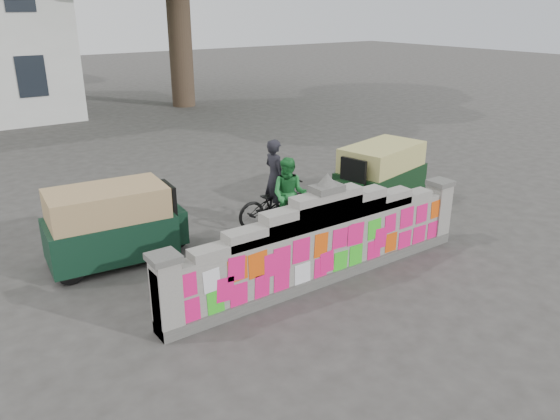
{
  "coord_description": "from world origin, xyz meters",
  "views": [
    {
      "loc": [
        -5.73,
        -6.7,
        4.66
      ],
      "look_at": [
        -0.27,
        1.0,
        1.1
      ],
      "focal_mm": 35.0,
      "sensor_mm": 36.0,
      "label": 1
    }
  ],
  "objects_px": {
    "cyclist_rider": "(275,188)",
    "rickshaw_left": "(113,224)",
    "pedestrian": "(289,195)",
    "cyclist_bike": "(275,202)",
    "rickshaw_right": "(379,174)"
  },
  "relations": [
    {
      "from": "rickshaw_left",
      "to": "rickshaw_right",
      "type": "relative_size",
      "value": 0.98
    },
    {
      "from": "pedestrian",
      "to": "rickshaw_left",
      "type": "xyz_separation_m",
      "value": [
        -3.67,
        0.65,
        -0.04
      ]
    },
    {
      "from": "cyclist_rider",
      "to": "rickshaw_right",
      "type": "bearing_deg",
      "value": -98.92
    },
    {
      "from": "cyclist_bike",
      "to": "rickshaw_right",
      "type": "height_order",
      "value": "rickshaw_right"
    },
    {
      "from": "cyclist_rider",
      "to": "rickshaw_left",
      "type": "height_order",
      "value": "cyclist_rider"
    },
    {
      "from": "cyclist_bike",
      "to": "cyclist_rider",
      "type": "bearing_deg",
      "value": -89.52
    },
    {
      "from": "cyclist_rider",
      "to": "rickshaw_left",
      "type": "relative_size",
      "value": 0.62
    },
    {
      "from": "pedestrian",
      "to": "rickshaw_left",
      "type": "relative_size",
      "value": 0.59
    },
    {
      "from": "rickshaw_left",
      "to": "rickshaw_right",
      "type": "bearing_deg",
      "value": -0.27
    },
    {
      "from": "pedestrian",
      "to": "rickshaw_right",
      "type": "relative_size",
      "value": 0.58
    },
    {
      "from": "pedestrian",
      "to": "rickshaw_right",
      "type": "bearing_deg",
      "value": 48.13
    },
    {
      "from": "cyclist_bike",
      "to": "rickshaw_left",
      "type": "xyz_separation_m",
      "value": [
        -3.63,
        0.16,
        0.27
      ]
    },
    {
      "from": "cyclist_bike",
      "to": "pedestrian",
      "type": "bearing_deg",
      "value": -174.59
    },
    {
      "from": "cyclist_bike",
      "to": "cyclist_rider",
      "type": "distance_m",
      "value": 0.35
    },
    {
      "from": "cyclist_bike",
      "to": "cyclist_rider",
      "type": "height_order",
      "value": "cyclist_rider"
    }
  ]
}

